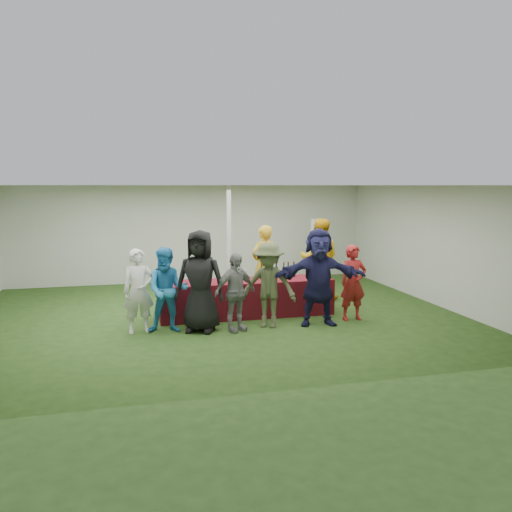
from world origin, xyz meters
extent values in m
plane|color=#284719|center=(0.00, 0.00, 0.00)|extent=(60.00, 60.00, 0.00)
plane|color=white|center=(0.00, 4.00, 1.35)|extent=(10.00, 0.00, 10.00)
plane|color=white|center=(0.00, -4.00, 1.35)|extent=(10.00, 0.00, 10.00)
plane|color=white|center=(5.00, 0.00, 1.35)|extent=(0.00, 8.00, 8.00)
plane|color=white|center=(0.00, 0.00, 2.70)|extent=(10.00, 10.00, 0.00)
cylinder|color=silver|center=(0.50, 1.20, 1.35)|extent=(0.10, 0.10, 2.70)
cube|color=maroon|center=(0.61, -0.11, 0.38)|extent=(3.60, 0.80, 0.75)
cylinder|color=black|center=(0.95, -0.02, 0.86)|extent=(0.07, 0.07, 0.22)
cylinder|color=black|center=(0.95, -0.02, 1.01)|extent=(0.03, 0.03, 0.08)
cylinder|color=maroon|center=(0.95, -0.02, 1.06)|extent=(0.03, 0.03, 0.02)
cylinder|color=black|center=(1.06, 0.02, 0.86)|extent=(0.07, 0.07, 0.22)
cylinder|color=black|center=(1.06, 0.02, 1.01)|extent=(0.03, 0.03, 0.08)
cylinder|color=maroon|center=(1.06, 0.02, 1.06)|extent=(0.03, 0.03, 0.02)
cylinder|color=black|center=(1.18, 0.04, 0.86)|extent=(0.07, 0.07, 0.22)
cylinder|color=black|center=(1.18, 0.04, 1.01)|extent=(0.03, 0.03, 0.08)
cylinder|color=maroon|center=(1.18, 0.04, 1.06)|extent=(0.03, 0.03, 0.02)
cylinder|color=black|center=(1.30, 0.05, 0.86)|extent=(0.07, 0.07, 0.22)
cylinder|color=black|center=(1.30, 0.05, 1.01)|extent=(0.03, 0.03, 0.08)
cylinder|color=maroon|center=(1.30, 0.05, 1.06)|extent=(0.03, 0.03, 0.02)
cylinder|color=black|center=(1.46, 0.03, 0.86)|extent=(0.07, 0.07, 0.22)
cylinder|color=black|center=(1.46, 0.03, 1.01)|extent=(0.03, 0.03, 0.08)
cylinder|color=maroon|center=(1.46, 0.03, 1.06)|extent=(0.03, 0.03, 0.02)
cylinder|color=black|center=(1.57, 0.07, 0.86)|extent=(0.07, 0.07, 0.22)
cylinder|color=black|center=(1.57, 0.07, 1.01)|extent=(0.03, 0.03, 0.08)
cylinder|color=maroon|center=(1.57, 0.07, 1.06)|extent=(0.03, 0.03, 0.02)
cylinder|color=black|center=(1.70, 0.07, 0.86)|extent=(0.07, 0.07, 0.22)
cylinder|color=black|center=(1.70, 0.07, 1.01)|extent=(0.03, 0.03, 0.08)
cylinder|color=maroon|center=(1.70, 0.07, 1.06)|extent=(0.03, 0.03, 0.02)
cylinder|color=silver|center=(-0.83, -0.36, 0.75)|extent=(0.06, 0.06, 0.00)
cylinder|color=silver|center=(-0.83, -0.36, 0.79)|extent=(0.01, 0.01, 0.07)
cylinder|color=silver|center=(-0.83, -0.36, 0.87)|extent=(0.06, 0.06, 0.08)
cylinder|color=#4C0811|center=(-0.83, -0.36, 0.84)|extent=(0.05, 0.05, 0.02)
cylinder|color=silver|center=(-0.46, -0.36, 0.75)|extent=(0.06, 0.06, 0.00)
cylinder|color=silver|center=(-0.46, -0.36, 0.79)|extent=(0.01, 0.01, 0.07)
cylinder|color=silver|center=(-0.46, -0.36, 0.87)|extent=(0.06, 0.06, 0.08)
cylinder|color=silver|center=(-0.22, -0.34, 0.75)|extent=(0.06, 0.06, 0.00)
cylinder|color=silver|center=(-0.22, -0.34, 0.79)|extent=(0.01, 0.01, 0.07)
cylinder|color=silver|center=(-0.22, -0.34, 0.87)|extent=(0.06, 0.06, 0.08)
cylinder|color=silver|center=(0.26, -0.37, 0.75)|extent=(0.06, 0.06, 0.00)
cylinder|color=silver|center=(0.26, -0.37, 0.79)|extent=(0.01, 0.01, 0.07)
cylinder|color=silver|center=(0.26, -0.37, 0.87)|extent=(0.06, 0.06, 0.08)
cylinder|color=#4C0811|center=(0.26, -0.37, 0.84)|extent=(0.05, 0.05, 0.02)
cylinder|color=silver|center=(1.91, -0.35, 0.75)|extent=(0.06, 0.06, 0.00)
cylinder|color=silver|center=(1.91, -0.35, 0.79)|extent=(0.01, 0.01, 0.07)
cylinder|color=silver|center=(1.91, -0.35, 0.87)|extent=(0.06, 0.06, 0.08)
cylinder|color=#4C0811|center=(1.91, -0.35, 0.84)|extent=(0.05, 0.05, 0.02)
cylinder|color=silver|center=(-0.19, -0.37, 0.75)|extent=(0.06, 0.06, 0.00)
cylinder|color=silver|center=(-0.19, -0.37, 0.79)|extent=(0.01, 0.01, 0.07)
cylinder|color=silver|center=(-0.19, -0.37, 0.87)|extent=(0.06, 0.06, 0.08)
cylinder|color=silver|center=(0.60, -0.03, 0.85)|extent=(0.07, 0.07, 0.20)
cylinder|color=silver|center=(0.60, -0.03, 0.96)|extent=(0.03, 0.03, 0.03)
cube|color=white|center=(2.15, -0.06, 0.77)|extent=(0.25, 0.18, 0.03)
cylinder|color=slate|center=(2.19, -0.33, 0.84)|extent=(0.22, 0.22, 0.18)
cylinder|color=slate|center=(3.04, 2.54, 0.55)|extent=(0.02, 0.02, 1.10)
cylinder|color=slate|center=(3.44, 2.54, 0.55)|extent=(0.02, 0.02, 1.10)
cube|color=white|center=(3.24, 2.54, 1.45)|extent=(0.50, 0.02, 0.70)
cube|color=black|center=(3.24, 2.52, 1.65)|extent=(0.36, 0.01, 0.02)
cube|color=black|center=(3.24, 2.52, 1.55)|extent=(0.36, 0.01, 0.02)
cube|color=black|center=(3.24, 2.52, 1.45)|extent=(0.36, 0.01, 0.02)
cube|color=black|center=(3.24, 2.52, 1.35)|extent=(0.36, 0.01, 0.02)
cube|color=black|center=(3.24, 2.52, 1.25)|extent=(0.36, 0.01, 0.02)
imported|color=gold|center=(1.23, 0.86, 0.90)|extent=(0.77, 0.65, 1.81)
imported|color=#EBAE13|center=(2.65, 1.00, 0.96)|extent=(1.15, 1.05, 1.93)
imported|color=silver|center=(-1.58, -0.82, 0.78)|extent=(0.61, 0.44, 1.56)
imported|color=#277FC0|center=(-1.07, -0.91, 0.79)|extent=(0.85, 0.71, 1.58)
imported|color=black|center=(-0.47, -1.00, 0.95)|extent=(1.09, 0.92, 1.89)
imported|color=gray|center=(0.15, -1.15, 0.74)|extent=(0.94, 0.66, 1.47)
imported|color=#444D2D|center=(0.82, -1.04, 0.82)|extent=(1.21, 0.99, 1.63)
imported|color=#18183E|center=(1.81, -1.12, 0.94)|extent=(1.82, 0.84, 1.89)
imported|color=maroon|center=(2.61, -0.95, 0.76)|extent=(0.57, 0.38, 1.52)
camera|label=1|loc=(-1.66, -10.02, 2.69)|focal=35.00mm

